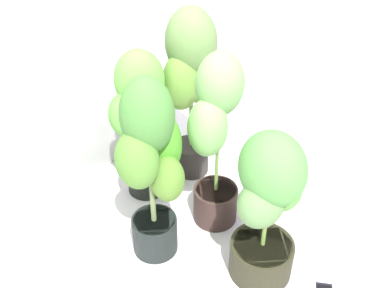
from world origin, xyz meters
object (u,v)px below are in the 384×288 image
potted_plant_back_right (191,76)px  potted_plant_center (215,137)px  potted_plant_back_center (139,116)px  potted_plant_back_left (152,161)px  potted_plant_front_left (268,203)px

potted_plant_back_right → potted_plant_center: size_ratio=1.05×
potted_plant_back_center → potted_plant_center: size_ratio=0.90×
potted_plant_back_left → potted_plant_center: bearing=-37.0°
potted_plant_front_left → potted_plant_back_right: (0.58, 0.52, 0.19)m
potted_plant_back_center → potted_plant_back_right: bearing=-35.5°
potted_plant_front_left → potted_plant_back_center: bearing=65.0°
potted_plant_front_left → potted_plant_center: bearing=51.1°
potted_plant_front_left → potted_plant_back_center: 0.77m
potted_plant_front_left → potted_plant_center: potted_plant_center is taller
potted_plant_back_left → potted_plant_back_right: 0.61m
potted_plant_back_left → potted_plant_center: size_ratio=0.99×
potted_plant_back_center → potted_plant_center: 0.42m
potted_plant_back_left → potted_plant_back_center: 0.41m
potted_plant_front_left → potted_plant_back_right: potted_plant_back_right is taller
potted_plant_back_center → potted_plant_back_left: bearing=-148.1°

